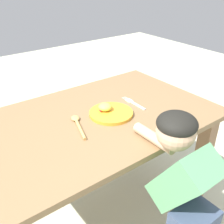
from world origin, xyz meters
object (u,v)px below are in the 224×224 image
at_px(fork, 134,103).
at_px(spoon, 78,123).
at_px(plate, 110,112).
at_px(person, 184,206).

bearing_deg(fork, spoon, 92.34).
distance_m(plate, person, 0.60).
xyz_separation_m(fork, spoon, (-0.39, -0.01, 0.01)).
bearing_deg(person, plate, 90.47).
height_order(plate, fork, plate).
bearing_deg(spoon, person, -143.02).
distance_m(fork, spoon, 0.39).
xyz_separation_m(plate, spoon, (-0.20, 0.01, -0.01)).
xyz_separation_m(spoon, person, (0.20, -0.56, -0.23)).
distance_m(spoon, person, 0.64).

